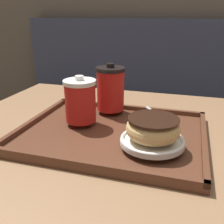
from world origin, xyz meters
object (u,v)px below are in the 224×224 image
Objects in this scene: donut_chocolate_glazed at (153,128)px; spoon at (165,120)px; coffee_cup_rear at (110,88)px; coffee_cup_front at (80,100)px.

donut_chocolate_glazed is 0.87× the size of spoon.
coffee_cup_rear reaches higher than spoon.
spoon is at bearing 84.77° from donut_chocolate_glazed.
coffee_cup_front reaches higher than donut_chocolate_glazed.
donut_chocolate_glazed is at bearing -39.88° from spoon.
coffee_cup_rear reaches higher than donut_chocolate_glazed.
coffee_cup_rear is (0.05, 0.11, 0.01)m from coffee_cup_front.
spoon is (0.16, -0.05, -0.06)m from coffee_cup_rear.
donut_chocolate_glazed is at bearing -21.39° from coffee_cup_front.
coffee_cup_rear is 1.17× the size of donut_chocolate_glazed.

